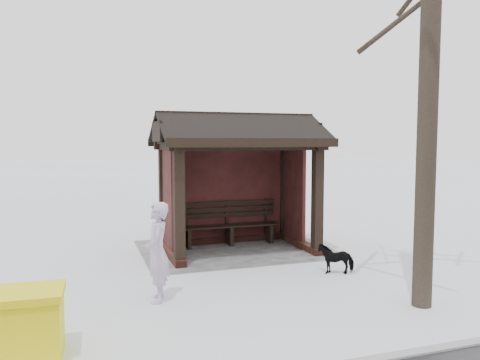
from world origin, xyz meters
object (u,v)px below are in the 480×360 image
(grit_bin, at_px, (16,325))
(dog, at_px, (336,258))
(bus_shelter, at_px, (236,154))
(pedestrian, at_px, (157,252))

(grit_bin, bearing_deg, dog, -157.35)
(bus_shelter, xyz_separation_m, pedestrian, (2.20, 2.88, -1.40))
(bus_shelter, xyz_separation_m, dog, (-1.20, 2.38, -1.89))
(bus_shelter, relative_size, grit_bin, 3.42)
(dog, height_order, grit_bin, grit_bin)
(bus_shelter, distance_m, dog, 3.27)
(pedestrian, relative_size, dog, 2.40)
(dog, relative_size, grit_bin, 0.61)
(bus_shelter, relative_size, pedestrian, 2.35)
(bus_shelter, height_order, pedestrian, bus_shelter)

